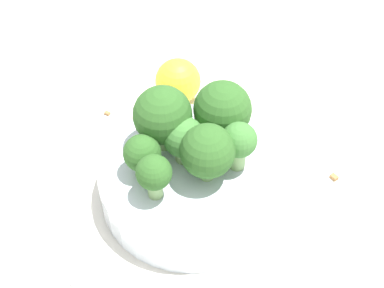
{
  "coord_description": "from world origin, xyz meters",
  "views": [
    {
      "loc": [
        -0.19,
        0.28,
        0.44
      ],
      "look_at": [
        0.0,
        0.0,
        0.08
      ],
      "focal_mm": 50.0,
      "sensor_mm": 36.0,
      "label": 1
    }
  ],
  "objects": [
    {
      "name": "ground_plane",
      "position": [
        0.0,
        0.0,
        0.0
      ],
      "size": [
        3.0,
        3.0,
        0.0
      ],
      "primitive_type": "plane",
      "color": "silver"
    },
    {
      "name": "bowl",
      "position": [
        0.0,
        0.0,
        0.02
      ],
      "size": [
        0.18,
        0.18,
        0.04
      ],
      "primitive_type": "cylinder",
      "color": "silver",
      "rests_on": "ground_plane"
    },
    {
      "name": "broccoli_floret_3",
      "position": [
        0.04,
        -0.01,
        0.08
      ],
      "size": [
        0.06,
        0.06,
        0.07
      ],
      "color": "#8EB770",
      "rests_on": "bowl"
    },
    {
      "name": "broccoli_floret_0",
      "position": [
        -0.02,
        0.0,
        0.08
      ],
      "size": [
        0.05,
        0.05,
        0.06
      ],
      "color": "#84AD66",
      "rests_on": "bowl"
    },
    {
      "name": "broccoli_floret_5",
      "position": [
        0.04,
        0.03,
        0.07
      ],
      "size": [
        0.04,
        0.04,
        0.04
      ],
      "color": "#7A9E5B",
      "rests_on": "bowl"
    },
    {
      "name": "broccoli_floret_1",
      "position": [
        0.0,
        -0.05,
        0.08
      ],
      "size": [
        0.06,
        0.06,
        0.07
      ],
      "color": "#8EB770",
      "rests_on": "bowl"
    },
    {
      "name": "broccoli_floret_4",
      "position": [
        -0.03,
        -0.03,
        0.07
      ],
      "size": [
        0.03,
        0.03,
        0.05
      ],
      "color": "#84AD66",
      "rests_on": "bowl"
    },
    {
      "name": "almond_crumb_0",
      "position": [
        -0.11,
        -0.1,
        0.0
      ],
      "size": [
        0.01,
        0.01,
        0.01
      ],
      "primitive_type": "cube",
      "rotation": [
        0.0,
        0.0,
        2.82
      ],
      "color": "olive",
      "rests_on": "ground_plane"
    },
    {
      "name": "broccoli_floret_6",
      "position": [
        0.01,
        0.05,
        0.07
      ],
      "size": [
        0.03,
        0.03,
        0.05
      ],
      "color": "#84AD66",
      "rests_on": "bowl"
    },
    {
      "name": "lemon_wedge",
      "position": [
        0.1,
        -0.11,
        0.03
      ],
      "size": [
        0.05,
        0.05,
        0.05
      ],
      "primitive_type": "sphere",
      "color": "yellow",
      "rests_on": "ground_plane"
    },
    {
      "name": "broccoli_floret_2",
      "position": [
        0.01,
        -0.01,
        0.07
      ],
      "size": [
        0.04,
        0.04,
        0.05
      ],
      "color": "#7A9E5B",
      "rests_on": "bowl"
    },
    {
      "name": "almond_crumb_1",
      "position": [
        0.15,
        -0.04,
        0.0
      ],
      "size": [
        0.01,
        0.0,
        0.01
      ],
      "primitive_type": "cube",
      "rotation": [
        0.0,
        0.0,
        0.09
      ],
      "color": "olive",
      "rests_on": "ground_plane"
    }
  ]
}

